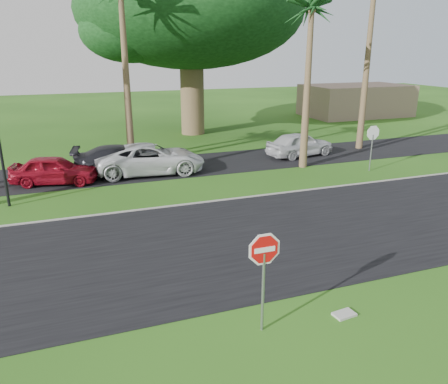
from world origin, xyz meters
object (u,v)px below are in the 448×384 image
stop_sign_far (372,139)px  car_minivan (151,159)px  stop_sign_near (264,262)px  car_red (54,170)px  car_pickup (300,144)px  car_dark (124,160)px

stop_sign_far → car_minivan: stop_sign_far is taller
stop_sign_near → stop_sign_far: (11.50, 11.00, 0.00)m
stop_sign_near → car_red: bearing=108.1°
stop_sign_far → car_minivan: size_ratio=0.46×
car_red → car_pickup: 14.29m
stop_sign_near → car_red: 15.03m
stop_sign_far → car_red: (-16.16, 3.25, -1.08)m
stop_sign_near → car_minivan: stop_sign_near is taller
car_red → car_minivan: 4.82m
stop_sign_near → car_minivan: 14.57m
car_red → car_pickup: (14.25, 1.10, 0.04)m
car_red → car_minivan: bearing=-72.7°
car_minivan → car_red: bearing=98.3°
stop_sign_near → car_pickup: size_ratio=0.60×
stop_sign_near → car_minivan: bearing=89.4°
stop_sign_near → stop_sign_far: size_ratio=1.00×
car_red → car_minivan: car_minivan is taller
stop_sign_far → car_dark: 13.34m
car_minivan → car_pickup: (9.44, 0.81, -0.05)m
stop_sign_near → car_dark: 15.03m
car_minivan → car_dark: bearing=78.2°
car_dark → car_pickup: (10.80, 0.41, -0.01)m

